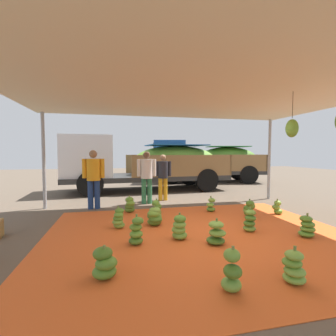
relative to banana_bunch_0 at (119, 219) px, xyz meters
name	(u,v)px	position (x,y,z in m)	size (l,w,h in m)	color
ground_plane	(170,205)	(1.64, 2.16, -0.22)	(40.00, 40.00, 0.00)	brown
tarp_orange	(202,236)	(1.64, -0.84, -0.22)	(6.26, 5.18, 0.01)	#E05B23
tent_canopy	(206,91)	(1.66, -0.94, 2.64)	(8.00, 7.00, 2.96)	#9EA0A5
banana_bunch_0	(119,219)	(0.00, 0.00, 0.00)	(0.35, 0.35, 0.50)	#6B9E38
banana_bunch_1	(179,228)	(1.14, -0.94, 0.01)	(0.37, 0.37, 0.52)	#6B9E38
banana_bunch_2	(249,209)	(3.38, 0.32, -0.01)	(0.39, 0.38, 0.46)	#477523
banana_bunch_3	(294,268)	(2.17, -2.77, -0.02)	(0.39, 0.39, 0.48)	#75A83D
banana_bunch_4	(277,208)	(4.27, 0.37, -0.04)	(0.33, 0.31, 0.42)	#60932D
banana_bunch_5	(250,221)	(2.73, -0.81, 0.01)	(0.32, 0.33, 0.53)	#75A83D
banana_bunch_6	(216,234)	(1.74, -1.32, -0.02)	(0.46, 0.46, 0.48)	#477523
banana_bunch_7	(105,264)	(-0.21, -2.12, -0.02)	(0.41, 0.42, 0.44)	#518428
banana_bunch_8	(130,205)	(0.32, 1.42, -0.01)	(0.34, 0.36, 0.48)	#477523
banana_bunch_9	(307,227)	(3.66, -1.34, -0.02)	(0.40, 0.38, 0.48)	#518428
banana_bunch_10	(136,232)	(0.31, -1.03, 0.02)	(0.36, 0.36, 0.56)	#477523
banana_bunch_11	(154,217)	(0.81, 0.05, -0.01)	(0.47, 0.49, 0.46)	#477523
banana_bunch_12	(157,210)	(0.95, 0.54, 0.02)	(0.33, 0.35, 0.53)	#75A83D
banana_bunch_13	(232,272)	(1.31, -2.78, 0.03)	(0.35, 0.35, 0.56)	#6B9E38
banana_bunch_14	(211,205)	(2.60, 1.02, -0.03)	(0.34, 0.33, 0.45)	#518428
cargo_truck_main	(144,162)	(1.20, 5.49, 1.05)	(7.26, 2.82, 2.40)	#2D2D2D
cargo_truck_far	(205,160)	(5.09, 8.00, 1.04)	(6.51, 3.41, 2.40)	#2D2D2D
worker_0	(147,173)	(0.95, 2.55, 0.79)	(0.63, 0.39, 1.73)	#337A4C
worker_1	(163,174)	(1.58, 2.99, 0.73)	(0.60, 0.36, 1.63)	orange
worker_2	(93,175)	(-0.70, 2.13, 0.81)	(0.65, 0.40, 1.77)	navy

